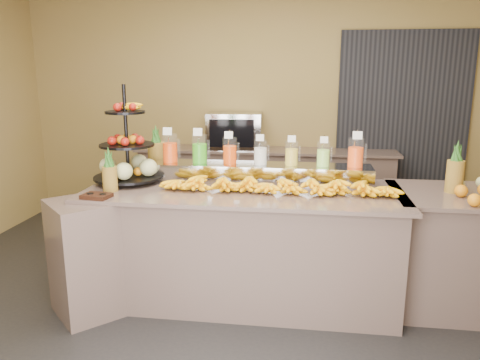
% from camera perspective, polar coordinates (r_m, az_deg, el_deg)
% --- Properties ---
extents(ground, '(6.00, 6.00, 0.00)m').
position_cam_1_polar(ground, '(3.79, -0.17, -16.04)').
color(ground, black).
rests_on(ground, ground).
extents(room_envelope, '(6.04, 5.02, 2.82)m').
position_cam_1_polar(room_envelope, '(4.06, 4.09, 13.55)').
color(room_envelope, olive).
rests_on(room_envelope, ground).
extents(buffet_counter, '(2.75, 1.25, 0.93)m').
position_cam_1_polar(buffet_counter, '(3.84, -1.35, -7.95)').
color(buffet_counter, gray).
rests_on(buffet_counter, ground).
extents(right_counter, '(1.08, 0.88, 0.93)m').
position_cam_1_polar(right_counter, '(4.11, 25.09, -7.74)').
color(right_counter, gray).
rests_on(right_counter, ground).
extents(back_ledge, '(3.10, 0.55, 0.93)m').
position_cam_1_polar(back_ledge, '(5.71, 2.99, -0.80)').
color(back_ledge, gray).
rests_on(back_ledge, ground).
extents(pitcher_tray, '(1.85, 0.30, 0.15)m').
position_cam_1_polar(pitcher_tray, '(3.96, 2.48, 0.87)').
color(pitcher_tray, gray).
rests_on(pitcher_tray, buffet_counter).
extents(juice_pitcher_orange_a, '(0.13, 0.14, 0.32)m').
position_cam_1_polar(juice_pitcher_orange_a, '(4.07, -8.52, 3.69)').
color(juice_pitcher_orange_a, silver).
rests_on(juice_pitcher_orange_a, pitcher_tray).
extents(juice_pitcher_green, '(0.13, 0.13, 0.31)m').
position_cam_1_polar(juice_pitcher_green, '(4.00, -4.94, 3.62)').
color(juice_pitcher_green, silver).
rests_on(juice_pitcher_green, pitcher_tray).
extents(juice_pitcher_orange_b, '(0.12, 0.12, 0.29)m').
position_cam_1_polar(juice_pitcher_orange_b, '(3.96, -1.26, 3.43)').
color(juice_pitcher_orange_b, silver).
rests_on(juice_pitcher_orange_b, pitcher_tray).
extents(juice_pitcher_milk, '(0.11, 0.12, 0.27)m').
position_cam_1_polar(juice_pitcher_milk, '(3.93, 2.50, 3.24)').
color(juice_pitcher_milk, silver).
rests_on(juice_pitcher_milk, pitcher_tray).
extents(juice_pitcher_lemon, '(0.11, 0.11, 0.26)m').
position_cam_1_polar(juice_pitcher_lemon, '(3.91, 6.30, 3.11)').
color(juice_pitcher_lemon, silver).
rests_on(juice_pitcher_lemon, pitcher_tray).
extents(juice_pitcher_lime, '(0.11, 0.11, 0.26)m').
position_cam_1_polar(juice_pitcher_lime, '(3.91, 10.11, 2.97)').
color(juice_pitcher_lime, silver).
rests_on(juice_pitcher_lime, pitcher_tray).
extents(juice_pitcher_orange_c, '(0.13, 0.13, 0.31)m').
position_cam_1_polar(juice_pitcher_orange_c, '(3.93, 13.92, 3.07)').
color(juice_pitcher_orange_c, silver).
rests_on(juice_pitcher_orange_c, pitcher_tray).
extents(banana_heap, '(1.85, 0.17, 0.15)m').
position_cam_1_polar(banana_heap, '(3.64, 4.95, -0.38)').
color(banana_heap, yellow).
rests_on(banana_heap, buffet_counter).
extents(fruit_stand, '(0.63, 0.63, 0.81)m').
position_cam_1_polar(fruit_stand, '(4.01, -13.06, 2.66)').
color(fruit_stand, black).
rests_on(fruit_stand, buffet_counter).
extents(condiment_caddy, '(0.22, 0.18, 0.03)m').
position_cam_1_polar(condiment_caddy, '(3.62, -17.09, -1.87)').
color(condiment_caddy, black).
rests_on(condiment_caddy, buffet_counter).
extents(pineapple_left_a, '(0.12, 0.12, 0.36)m').
position_cam_1_polar(pineapple_left_a, '(3.77, -15.60, 0.59)').
color(pineapple_left_a, brown).
rests_on(pineapple_left_a, buffet_counter).
extents(pineapple_left_b, '(0.16, 0.16, 0.45)m').
position_cam_1_polar(pineapple_left_b, '(4.31, -10.13, 3.01)').
color(pineapple_left_b, brown).
rests_on(pineapple_left_b, buffet_counter).
extents(oven_warmer, '(0.67, 0.49, 0.43)m').
position_cam_1_polar(oven_warmer, '(5.63, -0.67, 6.03)').
color(oven_warmer, gray).
rests_on(oven_warmer, back_ledge).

